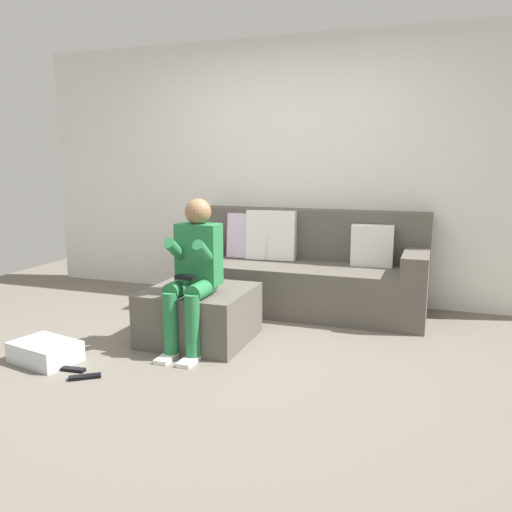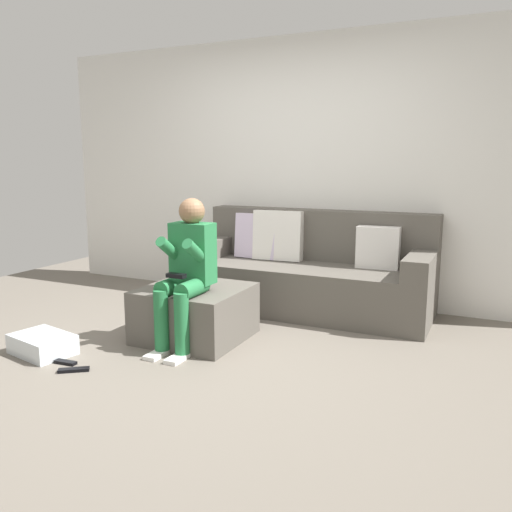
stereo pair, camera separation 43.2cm
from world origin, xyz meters
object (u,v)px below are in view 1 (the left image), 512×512
(remote_by_storage_bin, at_px, (73,370))
(ottoman, at_px, (200,315))
(remote_near_ottoman, at_px, (85,377))
(storage_bin, at_px, (45,352))
(couch_sectional, at_px, (304,271))
(person_seated, at_px, (194,268))

(remote_by_storage_bin, bearing_deg, ottoman, 53.46)
(remote_near_ottoman, bearing_deg, storage_bin, 125.14)
(storage_bin, xyz_separation_m, remote_near_ottoman, (0.44, -0.15, -0.06))
(ottoman, xyz_separation_m, remote_by_storage_bin, (-0.53, -0.84, -0.19))
(couch_sectional, bearing_deg, remote_by_storage_bin, -117.86)
(ottoman, distance_m, remote_by_storage_bin, 1.01)
(couch_sectional, height_order, person_seated, person_seated)
(couch_sectional, bearing_deg, storage_bin, -125.09)
(ottoman, bearing_deg, remote_by_storage_bin, -121.95)
(remote_near_ottoman, relative_size, remote_by_storage_bin, 1.23)
(remote_near_ottoman, bearing_deg, person_seated, 24.15)
(couch_sectional, xyz_separation_m, storage_bin, (-1.35, -1.92, -0.28))
(ottoman, height_order, person_seated, person_seated)
(couch_sectional, xyz_separation_m, person_seated, (-0.48, -1.34, 0.26))
(couch_sectional, relative_size, person_seated, 2.00)
(couch_sectional, distance_m, person_seated, 1.45)
(storage_bin, relative_size, remote_by_storage_bin, 2.73)
(ottoman, bearing_deg, remote_near_ottoman, -112.31)
(person_seated, distance_m, storage_bin, 1.17)
(couch_sectional, bearing_deg, remote_near_ottoman, -113.64)
(couch_sectional, distance_m, remote_near_ottoman, 2.29)
(ottoman, height_order, storage_bin, ottoman)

